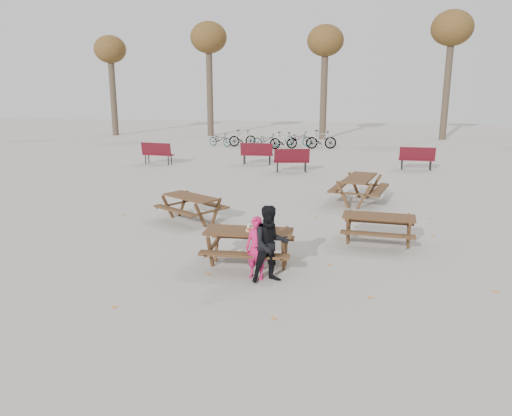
# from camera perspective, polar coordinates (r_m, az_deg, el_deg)

# --- Properties ---
(ground) EXTENTS (80.00, 80.00, 0.00)m
(ground) POSITION_cam_1_polar(r_m,az_deg,el_deg) (10.53, -0.82, -6.60)
(ground) COLOR gray
(ground) RESTS_ON ground
(main_picnic_table) EXTENTS (1.80, 1.45, 0.78)m
(main_picnic_table) POSITION_cam_1_polar(r_m,az_deg,el_deg) (10.34, -0.83, -3.56)
(main_picnic_table) COLOR #392214
(main_picnic_table) RESTS_ON ground
(food_tray) EXTENTS (0.18, 0.11, 0.03)m
(food_tray) POSITION_cam_1_polar(r_m,az_deg,el_deg) (10.23, -0.62, -2.55)
(food_tray) COLOR white
(food_tray) RESTS_ON main_picnic_table
(bread_roll) EXTENTS (0.14, 0.06, 0.05)m
(bread_roll) POSITION_cam_1_polar(r_m,az_deg,el_deg) (10.22, -0.62, -2.32)
(bread_roll) COLOR tan
(bread_roll) RESTS_ON food_tray
(soda_bottle) EXTENTS (0.07, 0.07, 0.17)m
(soda_bottle) POSITION_cam_1_polar(r_m,az_deg,el_deg) (10.15, -0.87, -2.36)
(soda_bottle) COLOR silver
(soda_bottle) RESTS_ON main_picnic_table
(child) EXTENTS (0.52, 0.41, 1.24)m
(child) POSITION_cam_1_polar(r_m,az_deg,el_deg) (9.68, 0.06, -4.60)
(child) COLOR #C41855
(child) RESTS_ON ground
(adult) EXTENTS (0.90, 0.83, 1.51)m
(adult) POSITION_cam_1_polar(r_m,az_deg,el_deg) (9.48, 1.67, -4.17)
(adult) COLOR black
(adult) RESTS_ON ground
(picnic_table_east) EXTENTS (1.79, 1.51, 0.71)m
(picnic_table_east) POSITION_cam_1_polar(r_m,az_deg,el_deg) (12.11, 13.79, -2.46)
(picnic_table_east) COLOR #392214
(picnic_table_east) RESTS_ON ground
(picnic_table_north) EXTENTS (2.13, 2.04, 0.72)m
(picnic_table_north) POSITION_cam_1_polar(r_m,az_deg,el_deg) (13.84, -7.39, -0.08)
(picnic_table_north) COLOR #392214
(picnic_table_north) RESTS_ON ground
(picnic_table_far) EXTENTS (2.01, 2.28, 0.84)m
(picnic_table_far) POSITION_cam_1_polar(r_m,az_deg,el_deg) (16.17, 11.69, 2.04)
(picnic_table_far) COLOR #392214
(picnic_table_far) RESTS_ON ground
(park_bench_row) EXTENTS (13.33, 2.45, 1.03)m
(park_bench_row) POSITION_cam_1_polar(r_m,az_deg,el_deg) (22.57, 2.55, 5.94)
(park_bench_row) COLOR #5A121C
(park_bench_row) RESTS_ON ground
(bicycle_row) EXTENTS (7.78, 2.66, 1.06)m
(bicycle_row) POSITION_cam_1_polar(r_m,az_deg,el_deg) (29.85, 2.19, 7.86)
(bicycle_row) COLOR black
(bicycle_row) RESTS_ON ground
(tree_row) EXTENTS (32.17, 3.52, 8.26)m
(tree_row) POSITION_cam_1_polar(r_m,az_deg,el_deg) (34.96, 7.77, 18.06)
(tree_row) COLOR #382B21
(tree_row) RESTS_ON ground
(fallen_leaves) EXTENTS (11.00, 11.00, 0.01)m
(fallen_leaves) POSITION_cam_1_polar(r_m,az_deg,el_deg) (12.82, 3.22, -2.78)
(fallen_leaves) COLOR orange
(fallen_leaves) RESTS_ON ground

